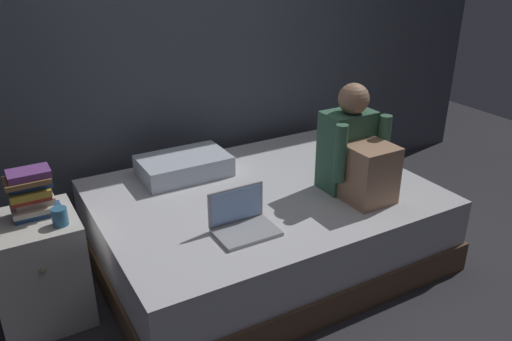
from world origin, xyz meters
The scene contains 9 objects.
ground_plane centered at (0.00, 0.00, 0.00)m, with size 8.00×8.00×0.00m, color #2D2D33.
wall_back centered at (0.00, 1.20, 1.35)m, with size 5.60×0.10×2.70m, color #424751.
bed centered at (0.20, 0.30, 0.23)m, with size 2.00×1.50×0.47m.
nightstand centered at (-1.10, 0.38, 0.29)m, with size 0.44×0.46×0.59m.
person_sitting centered at (0.66, 0.02, 0.72)m, with size 0.39×0.44×0.66m.
laptop centered at (-0.13, -0.04, 0.52)m, with size 0.32×0.23×0.22m.
pillow centered at (-0.13, 0.75, 0.53)m, with size 0.56×0.36×0.13m, color silver.
book_stack centered at (-1.06, 0.43, 0.71)m, with size 0.24×0.17×0.25m.
mug centered at (-0.97, 0.26, 0.63)m, with size 0.08×0.08×0.09m, color teal.
Camera 1 is at (-1.23, -2.10, 1.86)m, focal length 36.09 mm.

